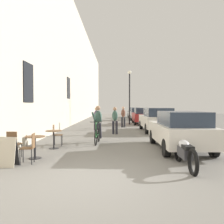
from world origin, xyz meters
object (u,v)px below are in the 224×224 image
at_px(cafe_table_near, 35,142).
at_px(parked_car_second, 157,119).
at_px(pedestrian_far, 123,116).
at_px(cafe_chair_mid_toward_street, 56,134).
at_px(parked_car_third, 143,116).
at_px(cyclist_on_bicycle, 98,125).
at_px(parked_motorcycle, 185,153).
at_px(parked_car_nearest, 180,130).
at_px(street_lamp, 130,90).
at_px(pedestrian_near, 115,119).
at_px(cafe_table_mid, 54,136).
at_px(cafe_chair_near_toward_street, 13,143).
at_px(parked_car_fifth, 134,112).
at_px(parked_car_fourth, 137,114).
at_px(sandwich_board_sign, 7,152).
at_px(cafe_chair_near_toward_wall, 30,146).
at_px(pedestrian_mid, 96,117).

relative_size(cafe_table_near, parked_car_second, 0.16).
bearing_deg(pedestrian_far, cafe_chair_mid_toward_street, -110.75).
height_order(pedestrian_far, parked_car_third, pedestrian_far).
distance_m(cyclist_on_bicycle, parked_motorcycle, 5.02).
bearing_deg(parked_car_third, parked_motorcycle, -92.44).
xyz_separation_m(cafe_chair_mid_toward_street, parked_car_nearest, (5.02, -0.87, 0.26)).
height_order(street_lamp, parked_car_third, street_lamp).
bearing_deg(cafe_chair_mid_toward_street, pedestrian_near, 58.23).
distance_m(cafe_table_mid, parked_motorcycle, 5.18).
bearing_deg(cafe_table_mid, cafe_table_near, -95.02).
distance_m(cyclist_on_bicycle, street_lamp, 10.95).
bearing_deg(cafe_table_mid, parked_motorcycle, -32.00).
bearing_deg(parked_car_second, cafe_chair_near_toward_street, -127.17).
bearing_deg(parked_car_fifth, parked_car_fourth, -91.30).
relative_size(sandwich_board_sign, pedestrian_near, 0.51).
bearing_deg(cafe_table_near, parked_car_second, 55.79).
height_order(cafe_chair_mid_toward_street, street_lamp, street_lamp).
xyz_separation_m(pedestrian_far, parked_car_fourth, (1.99, 9.46, -0.18)).
height_order(sandwich_board_sign, parked_car_fourth, parked_car_fourth).
height_order(cafe_chair_mid_toward_street, parked_motorcycle, cafe_chair_mid_toward_street).
bearing_deg(parked_car_fourth, cyclist_on_bicycle, -101.39).
relative_size(cafe_chair_near_toward_street, street_lamp, 0.18).
xyz_separation_m(parked_car_second, parked_car_third, (-0.17, 6.22, -0.03)).
bearing_deg(parked_car_fifth, cafe_table_mid, -102.27).
distance_m(cafe_table_near, sandwich_board_sign, 1.10).
xyz_separation_m(cafe_chair_near_toward_wall, parked_car_fifth, (5.29, 26.38, 0.23)).
relative_size(cafe_table_near, sandwich_board_sign, 0.86).
bearing_deg(parked_car_nearest, pedestrian_mid, 117.17).
relative_size(sandwich_board_sign, street_lamp, 0.17).
relative_size(cyclist_on_bicycle, pedestrian_far, 1.07).
height_order(cafe_chair_mid_toward_street, parked_car_third, parked_car_third).
xyz_separation_m(pedestrian_far, parked_motorcycle, (1.28, -11.81, -0.52)).
relative_size(cyclist_on_bicycle, pedestrian_near, 1.08).
height_order(cafe_chair_mid_toward_street, pedestrian_far, pedestrian_far).
bearing_deg(pedestrian_far, parked_car_second, -54.27).
bearing_deg(parked_car_third, cafe_chair_near_toward_street, -112.46).
height_order(cafe_table_near, street_lamp, street_lamp).
xyz_separation_m(cafe_table_near, cafe_chair_near_toward_street, (-0.67, -0.08, -0.00)).
bearing_deg(cafe_chair_near_toward_wall, parked_car_nearest, 23.54).
relative_size(cafe_chair_near_toward_street, cafe_chair_near_toward_wall, 1.00).
height_order(cafe_table_mid, parked_car_fifth, parked_car_fifth).
bearing_deg(parked_motorcycle, parked_car_fourth, 88.11).
bearing_deg(pedestrian_mid, parked_car_fifth, 76.26).
distance_m(cafe_chair_near_toward_wall, pedestrian_far, 11.90).
bearing_deg(cyclist_on_bicycle, parked_car_fourth, 78.61).
height_order(cyclist_on_bicycle, parked_car_third, cyclist_on_bicycle).
height_order(cafe_chair_near_toward_wall, cafe_chair_mid_toward_street, same).
distance_m(parked_car_nearest, parked_car_third, 12.58).
bearing_deg(sandwich_board_sign, parked_car_fifth, 77.72).
relative_size(cafe_table_near, cyclist_on_bicycle, 0.41).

